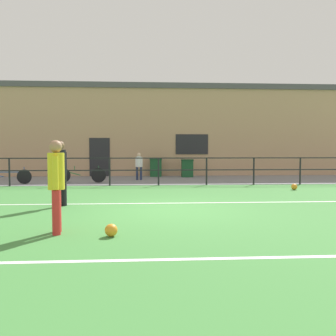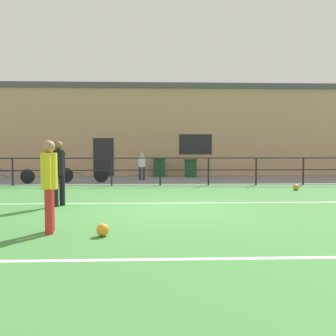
# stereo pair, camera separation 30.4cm
# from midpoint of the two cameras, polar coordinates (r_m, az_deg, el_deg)

# --- Properties ---
(ground) EXTENTS (60.00, 44.00, 0.04)m
(ground) POSITION_cam_midpoint_polar(r_m,az_deg,el_deg) (8.97, 0.42, -6.76)
(ground) COLOR #42843D
(field_line_touchline) EXTENTS (36.00, 0.11, 0.00)m
(field_line_touchline) POSITION_cam_midpoint_polar(r_m,az_deg,el_deg) (10.06, 0.12, -5.57)
(field_line_touchline) COLOR white
(field_line_touchline) RESTS_ON ground
(field_line_hash) EXTENTS (36.00, 0.11, 0.00)m
(field_line_hash) POSITION_cam_midpoint_polar(r_m,az_deg,el_deg) (5.08, 2.56, -14.21)
(field_line_hash) COLOR white
(field_line_hash) RESTS_ON ground
(pavement_strip) EXTENTS (48.00, 5.00, 0.02)m
(pavement_strip) POSITION_cam_midpoint_polar(r_m,az_deg,el_deg) (17.40, -0.87, -1.89)
(pavement_strip) COLOR slate
(pavement_strip) RESTS_ON ground
(perimeter_fence) EXTENTS (36.07, 0.07, 1.15)m
(perimeter_fence) POSITION_cam_midpoint_polar(r_m,az_deg,el_deg) (14.86, -0.65, 0.11)
(perimeter_fence) COLOR black
(perimeter_fence) RESTS_ON ground
(clubhouse_facade) EXTENTS (28.00, 2.56, 5.12)m
(clubhouse_facade) POSITION_cam_midpoint_polar(r_m,az_deg,el_deg) (21.06, -1.12, 5.94)
(clubhouse_facade) COLOR tan
(clubhouse_facade) RESTS_ON ground
(player_goalkeeper) EXTENTS (0.30, 0.43, 1.71)m
(player_goalkeeper) POSITION_cam_midpoint_polar(r_m,az_deg,el_deg) (9.85, -16.07, -0.19)
(player_goalkeeper) COLOR black
(player_goalkeeper) RESTS_ON ground
(player_striker) EXTENTS (0.29, 0.45, 1.66)m
(player_striker) POSITION_cam_midpoint_polar(r_m,az_deg,el_deg) (6.75, -17.04, -1.89)
(player_striker) COLOR red
(player_striker) RESTS_ON ground
(soccer_ball_match) EXTENTS (0.22, 0.22, 0.22)m
(soccer_ball_match) POSITION_cam_midpoint_polar(r_m,az_deg,el_deg) (6.39, -8.91, -9.64)
(soccer_ball_match) COLOR orange
(soccer_ball_match) RESTS_ON ground
(soccer_ball_spare) EXTENTS (0.22, 0.22, 0.22)m
(soccer_ball_spare) POSITION_cam_midpoint_polar(r_m,az_deg,el_deg) (14.02, 20.18, -2.86)
(soccer_ball_spare) COLOR orange
(soccer_ball_spare) RESTS_ON ground
(spectator_child) EXTENTS (0.35, 0.23, 1.30)m
(spectator_child) POSITION_cam_midpoint_polar(r_m,az_deg,el_deg) (17.31, -3.67, 0.56)
(spectator_child) COLOR #232D4C
(spectator_child) RESTS_ON pavement_strip
(bicycle_parked_0) EXTENTS (2.31, 0.04, 0.72)m
(bicycle_parked_0) POSITION_cam_midpoint_polar(r_m,az_deg,el_deg) (16.80, -23.58, -1.18)
(bicycle_parked_0) COLOR black
(bicycle_parked_0) RESTS_ON pavement_strip
(bicycle_parked_1) EXTENTS (2.19, 0.04, 0.75)m
(bicycle_parked_1) POSITION_cam_midpoint_polar(r_m,az_deg,el_deg) (16.35, -12.70, -1.06)
(bicycle_parked_1) COLOR black
(bicycle_parked_1) RESTS_ON pavement_strip
(trash_bin_0) EXTENTS (0.62, 0.52, 0.94)m
(trash_bin_0) POSITION_cam_midpoint_polar(r_m,az_deg,el_deg) (19.04, 4.03, -0.02)
(trash_bin_0) COLOR #194C28
(trash_bin_0) RESTS_ON pavement_strip
(trash_bin_1) EXTENTS (0.64, 0.55, 0.97)m
(trash_bin_1) POSITION_cam_midpoint_polar(r_m,az_deg,el_deg) (19.34, -0.96, 0.09)
(trash_bin_1) COLOR #194C28
(trash_bin_1) RESTS_ON pavement_strip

